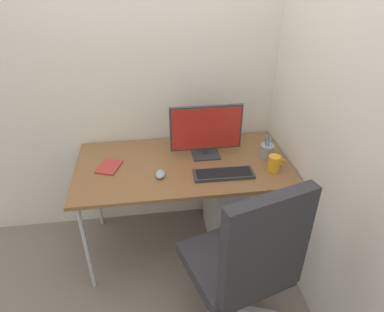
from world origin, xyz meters
TOP-DOWN VIEW (x-y plane):
  - ground_plane at (0.00, 0.00)m, footprint 8.00×8.00m
  - wall_back at (0.00, 0.41)m, footprint 3.22×0.04m
  - wall_side_right at (0.76, -0.25)m, footprint 0.04×2.52m
  - desk at (0.00, 0.00)m, footprint 1.46×0.76m
  - office_chair at (0.24, -0.76)m, footprint 0.64×0.65m
  - filing_cabinet at (0.43, 0.03)m, footprint 0.45×0.52m
  - monitor at (0.17, 0.09)m, footprint 0.50×0.15m
  - keyboard at (0.25, -0.18)m, footprint 0.39×0.14m
  - mouse at (-0.16, -0.14)m, footprint 0.08×0.11m
  - pen_holder at (0.59, 0.00)m, footprint 0.10×0.10m
  - notebook at (-0.50, 0.02)m, footprint 0.18×0.21m
  - coffee_mug at (0.59, -0.17)m, footprint 0.11×0.08m

SIDE VIEW (x-z plane):
  - ground_plane at x=0.00m, z-range 0.00..0.00m
  - filing_cabinet at x=0.43m, z-range 0.00..0.65m
  - office_chair at x=0.24m, z-range 0.04..1.16m
  - desk at x=0.00m, z-range 0.34..1.09m
  - notebook at x=-0.50m, z-range 0.75..0.77m
  - keyboard at x=0.25m, z-range 0.75..0.78m
  - mouse at x=-0.16m, z-range 0.75..0.79m
  - pen_holder at x=0.59m, z-range 0.72..0.89m
  - coffee_mug at x=0.59m, z-range 0.75..0.86m
  - monitor at x=0.17m, z-range 0.76..1.14m
  - wall_back at x=0.00m, z-range 0.00..2.80m
  - wall_side_right at x=0.76m, z-range 0.00..2.80m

